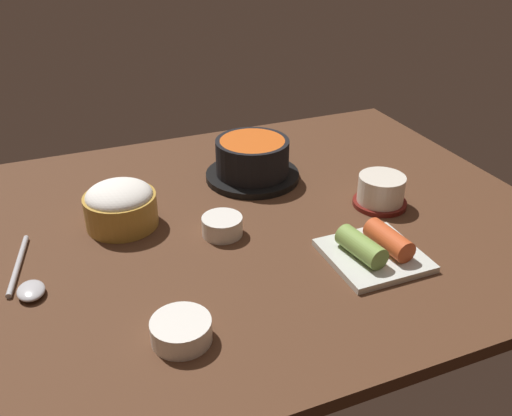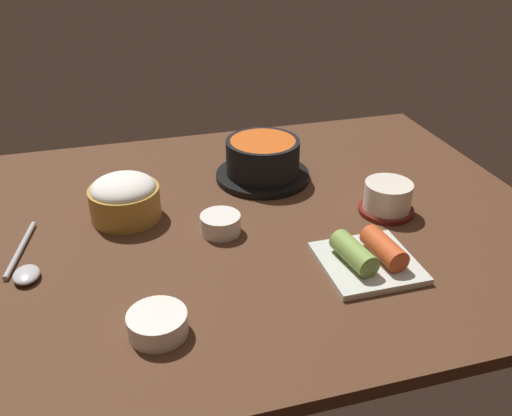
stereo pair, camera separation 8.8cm
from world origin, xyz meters
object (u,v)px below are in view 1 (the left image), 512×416
(rice_bowl, at_px, (120,205))
(side_bowl_near, at_px, (181,330))
(banchan_cup_center, at_px, (222,225))
(kimchi_plate, at_px, (374,249))
(spoon, at_px, (27,283))
(stone_pot, at_px, (252,160))
(tea_cup_with_saucer, at_px, (381,191))

(rice_bowl, height_order, side_bowl_near, rice_bowl)
(banchan_cup_center, relative_size, kimchi_plate, 0.48)
(spoon, bearing_deg, stone_pot, 24.94)
(stone_pot, relative_size, tea_cup_with_saucer, 1.90)
(kimchi_plate, relative_size, spoon, 0.79)
(stone_pot, xyz_separation_m, side_bowl_near, (-0.24, -0.37, -0.02))
(stone_pot, bearing_deg, spoon, -155.06)
(tea_cup_with_saucer, bearing_deg, spoon, -178.83)
(spoon, bearing_deg, banchan_cup_center, 4.93)
(kimchi_plate, distance_m, side_bowl_near, 0.31)
(banchan_cup_center, distance_m, kimchi_plate, 0.23)
(stone_pot, height_order, rice_bowl, stone_pot)
(banchan_cup_center, bearing_deg, rice_bowl, 147.59)
(banchan_cup_center, bearing_deg, kimchi_plate, -38.83)
(rice_bowl, bearing_deg, spoon, -143.02)
(stone_pot, height_order, banchan_cup_center, stone_pot)
(stone_pot, xyz_separation_m, banchan_cup_center, (-0.12, -0.16, -0.02))
(tea_cup_with_saucer, xyz_separation_m, side_bowl_near, (-0.40, -0.19, -0.01))
(banchan_cup_center, height_order, spoon, banchan_cup_center)
(stone_pot, relative_size, kimchi_plate, 1.31)
(rice_bowl, distance_m, spoon, 0.19)
(kimchi_plate, bearing_deg, banchan_cup_center, 141.17)
(kimchi_plate, bearing_deg, rice_bowl, 143.82)
(stone_pot, distance_m, banchan_cup_center, 0.20)
(tea_cup_with_saucer, bearing_deg, stone_pot, 132.61)
(stone_pot, distance_m, spoon, 0.45)
(banchan_cup_center, height_order, side_bowl_near, banchan_cup_center)
(stone_pot, bearing_deg, side_bowl_near, -123.06)
(stone_pot, xyz_separation_m, spoon, (-0.40, -0.19, -0.03))
(banchan_cup_center, bearing_deg, stone_pot, 54.49)
(rice_bowl, bearing_deg, side_bowl_near, -86.96)
(kimchi_plate, bearing_deg, spoon, 165.53)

